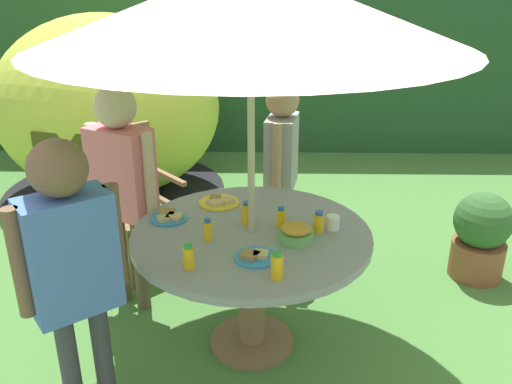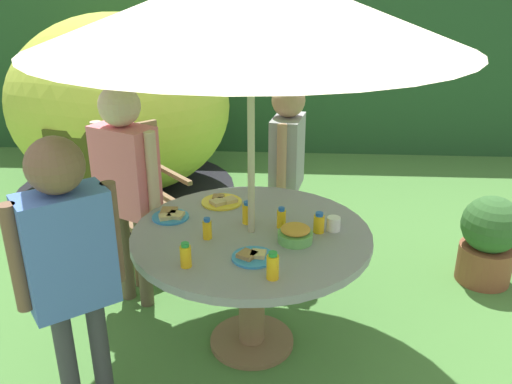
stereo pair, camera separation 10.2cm
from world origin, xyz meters
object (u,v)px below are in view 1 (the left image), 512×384
at_px(child_in_blue_shirt, 71,255).
at_px(juice_bottle_near_left, 208,230).
at_px(potted_plant, 481,235).
at_px(cup_near, 333,222).
at_px(juice_bottle_center_back, 189,257).
at_px(garden_table, 252,253).
at_px(child_in_grey_shirt, 281,153).
at_px(wooden_chair, 132,193).
at_px(plate_front_edge, 169,217).
at_px(snack_bowl, 296,233).
at_px(juice_bottle_far_left, 319,222).
at_px(plate_near_right, 219,202).
at_px(plate_back_edge, 255,256).
at_px(juice_bottle_far_right, 281,218).
at_px(child_in_pink_shirt, 122,173).
at_px(juice_bottle_center_front, 277,266).
at_px(dome_tent, 107,108).
at_px(juice_bottle_mid_left, 247,213).
at_px(patio_umbrella, 251,5).

bearing_deg(child_in_blue_shirt, juice_bottle_near_left, 4.95).
height_order(potted_plant, cup_near, cup_near).
relative_size(juice_bottle_near_left, juice_bottle_center_back, 0.94).
bearing_deg(garden_table, child_in_grey_shirt, 79.45).
bearing_deg(juice_bottle_center_back, potted_plant, 32.27).
height_order(potted_plant, child_in_grey_shirt, child_in_grey_shirt).
relative_size(wooden_chair, plate_front_edge, 4.87).
bearing_deg(wooden_chair, snack_bowl, -86.15).
bearing_deg(potted_plant, child_in_grey_shirt, 172.25).
bearing_deg(juice_bottle_far_left, child_in_grey_shirt, 100.40).
distance_m(plate_near_right, cup_near, 0.70).
height_order(garden_table, plate_back_edge, plate_back_edge).
bearing_deg(juice_bottle_center_back, juice_bottle_far_right, 45.14).
bearing_deg(wooden_chair, potted_plant, -46.57).
height_order(child_in_blue_shirt, snack_bowl, child_in_blue_shirt).
distance_m(child_in_pink_shirt, juice_bottle_center_front, 1.22).
bearing_deg(dome_tent, juice_bottle_mid_left, -52.70).
bearing_deg(child_in_blue_shirt, cup_near, -10.09).
relative_size(dome_tent, juice_bottle_far_right, 19.80).
bearing_deg(snack_bowl, juice_bottle_far_left, 42.35).
distance_m(garden_table, plate_back_edge, 0.32).
height_order(potted_plant, child_in_blue_shirt, child_in_blue_shirt).
bearing_deg(wooden_chair, garden_table, -90.00).
height_order(patio_umbrella, juice_bottle_near_left, patio_umbrella).
relative_size(juice_bottle_center_front, juice_bottle_center_back, 1.08).
relative_size(plate_back_edge, juice_bottle_far_right, 1.79).
relative_size(juice_bottle_near_left, juice_bottle_mid_left, 0.90).
bearing_deg(plate_back_edge, plate_front_edge, 138.75).
bearing_deg(snack_bowl, child_in_grey_shirt, 92.70).
relative_size(wooden_chair, juice_bottle_near_left, 8.66).
relative_size(juice_bottle_near_left, cup_near, 1.53).
distance_m(child_in_blue_shirt, juice_bottle_near_left, 0.71).
distance_m(wooden_chair, juice_bottle_mid_left, 1.20).
height_order(juice_bottle_center_front, juice_bottle_mid_left, juice_bottle_center_front).
bearing_deg(juice_bottle_center_back, snack_bowl, 28.77).
bearing_deg(juice_bottle_far_right, wooden_chair, 139.07).
relative_size(patio_umbrella, dome_tent, 0.89).
distance_m(juice_bottle_far_right, juice_bottle_center_front, 0.51).
bearing_deg(cup_near, juice_bottle_near_left, -168.58).
relative_size(plate_near_right, cup_near, 3.20).
bearing_deg(juice_bottle_far_left, child_in_blue_shirt, -151.88).
distance_m(potted_plant, plate_front_edge, 2.12).
bearing_deg(child_in_pink_shirt, juice_bottle_near_left, -14.41).
distance_m(patio_umbrella, child_in_grey_shirt, 1.39).
bearing_deg(juice_bottle_far_right, potted_plant, 27.24).
bearing_deg(child_in_grey_shirt, wooden_chair, -78.60).
bearing_deg(plate_near_right, dome_tent, 121.58).
distance_m(child_in_blue_shirt, plate_back_edge, 0.83).
bearing_deg(plate_front_edge, juice_bottle_far_left, -8.87).
height_order(potted_plant, juice_bottle_far_left, juice_bottle_far_left).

